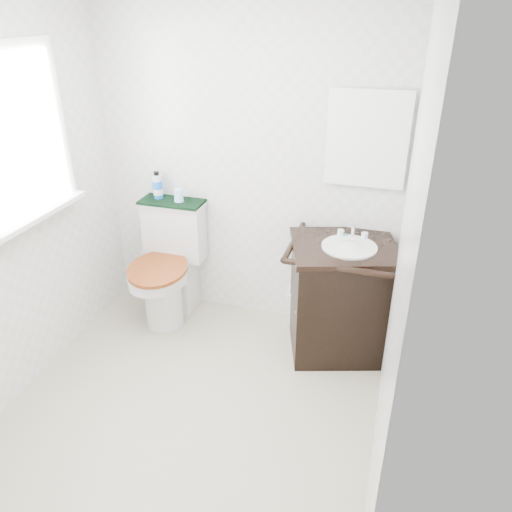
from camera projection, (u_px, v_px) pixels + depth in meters
The scene contains 13 objects.
floor at pixel (189, 411), 3.05m from camera, with size 2.40×2.40×0.00m, color #A29982.
wall_back at pixel (247, 165), 3.52m from camera, with size 2.40×2.40×0.00m, color silver.
wall_front at pixel (0, 396), 1.48m from camera, with size 2.40×2.40×0.00m, color silver.
wall_right at pixel (400, 264), 2.22m from camera, with size 2.40×2.40×0.00m, color silver.
window at pixel (16, 137), 2.83m from camera, with size 0.02×0.70×0.90m, color white.
mirror at pixel (367, 139), 3.17m from camera, with size 0.50×0.02×0.60m, color silver.
toilet at pixel (170, 270), 3.83m from camera, with size 0.52×0.69×0.90m.
vanity at pixel (341, 296), 3.42m from camera, with size 0.83×0.76×0.92m.
trash_bin at pixel (300, 308), 3.80m from camera, with size 0.21×0.17×0.29m.
towel at pixel (172, 202), 3.70m from camera, with size 0.48×0.22×0.02m, color black.
mouthwash_bottle at pixel (158, 186), 3.71m from camera, with size 0.07×0.07×0.20m.
cup at pixel (179, 195), 3.67m from camera, with size 0.07×0.07×0.09m, color #9BD3FF.
soap_bar at pixel (344, 235), 3.36m from camera, with size 0.07×0.05×0.02m, color teal.
Camera 1 is at (1.05, -2.05, 2.25)m, focal length 35.00 mm.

